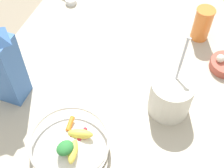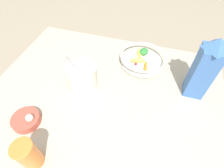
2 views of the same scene
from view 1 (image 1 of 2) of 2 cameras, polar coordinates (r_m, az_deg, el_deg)
The scene contains 7 objects.
ground_plane at distance 1.17m, azimuth 6.12°, elevation 0.91°, with size 6.00×6.00×0.00m, color gray.
countertop at distance 1.16m, azimuth 6.21°, elevation 1.58°, with size 1.10×1.10×0.04m.
fruit_bowl at distance 0.94m, azimuth -7.70°, elevation -10.74°, with size 0.24×0.24×0.07m.
milk_carton at distance 1.01m, azimuth -19.11°, elevation 3.33°, with size 0.08×0.08×0.30m.
yogurt_tub at distance 1.00m, azimuth 10.72°, elevation -2.02°, with size 0.15×0.13×0.26m.
drinking_cup at distance 1.26m, azimuth 16.22°, elevation 10.62°, with size 0.07×0.07×0.14m.
measuring_scoop at distance 1.43m, azimuth -7.61°, elevation 14.88°, with size 0.05×0.10×0.02m.
Camera 1 is at (0.73, 0.13, 0.91)m, focal length 50.00 mm.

